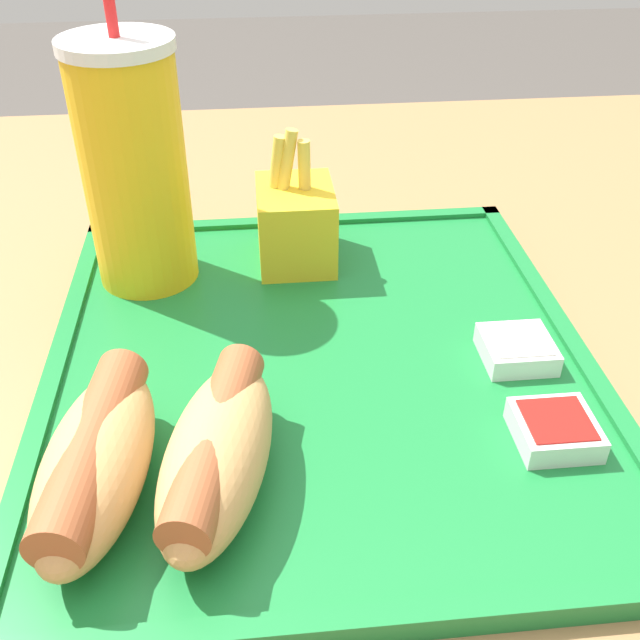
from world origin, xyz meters
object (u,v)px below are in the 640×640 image
Objects in this scene: fries_carton at (295,222)px; sauce_cup_ketchup at (555,429)px; hot_dog_far at (96,460)px; sauce_cup_mayo at (519,353)px; soda_cup at (134,166)px; hot_dog_near at (217,452)px.

fries_carton is 2.38× the size of sauce_cup_ketchup.
hot_dog_far is 0.26m from sauce_cup_mayo.
fries_carton reaches higher than hot_dog_far.
soda_cup reaches higher than fries_carton.
sauce_cup_ketchup is at bearing -149.14° from fries_carton.
hot_dog_far is 0.26m from fries_carton.
hot_dog_near is 0.20m from sauce_cup_mayo.
soda_cup is 0.12m from fries_carton.
hot_dog_near is 3.29× the size of sauce_cup_mayo.
fries_carton reaches higher than hot_dog_near.
fries_carton is at bearing 30.86° from sauce_cup_ketchup.
sauce_cup_ketchup is at bearing -84.66° from hot_dog_near.
hot_dog_near is at bearing 166.32° from fries_carton.
fries_carton is at bearing -26.62° from hot_dog_far.
hot_dog_near reaches higher than sauce_cup_ketchup.
soda_cup is at bearing 96.74° from fries_carton.
sauce_cup_ketchup is (-0.20, -0.24, -0.08)m from soda_cup.
fries_carton is 0.19m from sauce_cup_mayo.
hot_dog_near is 3.29× the size of sauce_cup_ketchup.
sauce_cup_ketchup is (-0.07, 0.00, 0.00)m from sauce_cup_mayo.
hot_dog_far is 0.06m from hot_dog_near.
hot_dog_far is at bearing 109.36° from sauce_cup_mayo.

